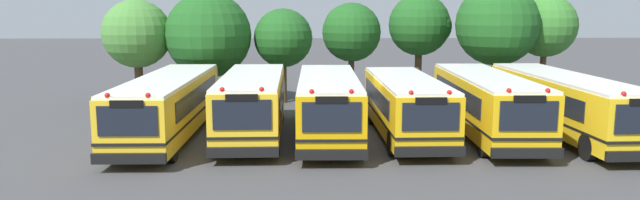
# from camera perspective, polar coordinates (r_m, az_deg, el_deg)

# --- Properties ---
(ground_plane) EXTENTS (160.00, 160.00, 0.00)m
(ground_plane) POSITION_cam_1_polar(r_m,az_deg,el_deg) (25.02, 4.79, -3.60)
(ground_plane) COLOR #424244
(school_bus_0) EXTENTS (2.59, 11.43, 2.72)m
(school_bus_0) POSITION_cam_1_polar(r_m,az_deg,el_deg) (25.44, -14.76, -0.37)
(school_bus_0) COLOR yellow
(school_bus_0) RESTS_ON ground_plane
(school_bus_1) EXTENTS (2.67, 9.82, 2.80)m
(school_bus_1) POSITION_cam_1_polar(r_m,az_deg,el_deg) (24.81, -6.70, -0.28)
(school_bus_1) COLOR yellow
(school_bus_1) RESTS_ON ground_plane
(school_bus_2) EXTENTS (2.68, 10.04, 2.77)m
(school_bus_2) POSITION_cam_1_polar(r_m,az_deg,el_deg) (24.42, 0.81, -0.40)
(school_bus_2) COLOR #EAA80C
(school_bus_2) RESTS_ON ground_plane
(school_bus_3) EXTENTS (2.60, 9.50, 2.67)m
(school_bus_3) POSITION_cam_1_polar(r_m,az_deg,el_deg) (24.86, 8.49, -0.45)
(school_bus_3) COLOR yellow
(school_bus_3) RESTS_ON ground_plane
(school_bus_4) EXTENTS (2.76, 10.57, 2.77)m
(school_bus_4) POSITION_cam_1_polar(r_m,az_deg,el_deg) (25.90, 16.08, -0.21)
(school_bus_4) COLOR yellow
(school_bus_4) RESTS_ON ground_plane
(school_bus_5) EXTENTS (2.74, 11.59, 2.73)m
(school_bus_5) POSITION_cam_1_polar(r_m,az_deg,el_deg) (27.12, 23.00, -0.21)
(school_bus_5) COLOR yellow
(school_bus_5) RESTS_ON ground_plane
(tree_0) EXTENTS (3.85, 3.85, 5.98)m
(tree_0) POSITION_cam_1_polar(r_m,az_deg,el_deg) (34.11, -17.62, 6.23)
(tree_0) COLOR #4C3823
(tree_0) RESTS_ON ground_plane
(tree_1) EXTENTS (4.86, 4.86, 6.40)m
(tree_1) POSITION_cam_1_polar(r_m,az_deg,el_deg) (33.39, -10.89, 6.38)
(tree_1) COLOR #4C3823
(tree_1) RESTS_ON ground_plane
(tree_2) EXTENTS (3.38, 3.38, 5.46)m
(tree_2) POSITION_cam_1_polar(r_m,az_deg,el_deg) (33.35, -3.50, 6.05)
(tree_2) COLOR #4C3823
(tree_2) RESTS_ON ground_plane
(tree_3) EXTENTS (3.55, 3.55, 5.81)m
(tree_3) POSITION_cam_1_polar(r_m,az_deg,el_deg) (34.95, 2.98, 6.85)
(tree_3) COLOR #4C3823
(tree_3) RESTS_ON ground_plane
(tree_4) EXTENTS (3.77, 3.75, 6.34)m
(tree_4) POSITION_cam_1_polar(r_m,az_deg,el_deg) (35.77, 10.04, 7.29)
(tree_4) COLOR #4C3823
(tree_4) RESTS_ON ground_plane
(tree_5) EXTENTS (4.72, 4.72, 6.91)m
(tree_5) POSITION_cam_1_polar(r_m,az_deg,el_deg) (34.59, 17.19, 7.19)
(tree_5) COLOR #4C3823
(tree_5) RESTS_ON ground_plane
(tree_6) EXTENTS (3.65, 3.65, 6.27)m
(tree_6) POSITION_cam_1_polar(r_m,az_deg,el_deg) (36.53, 21.51, 6.84)
(tree_6) COLOR #4C3823
(tree_6) RESTS_ON ground_plane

